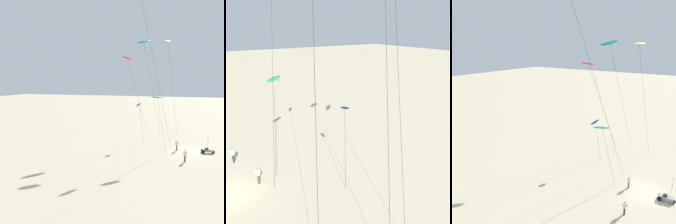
{
  "view_description": "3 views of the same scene",
  "coord_description": "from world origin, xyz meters",
  "views": [
    {
      "loc": [
        -38.04,
        2.22,
        11.32
      ],
      "look_at": [
        0.26,
        13.53,
        5.84
      ],
      "focal_mm": 36.58,
      "sensor_mm": 36.0,
      "label": 1
    },
    {
      "loc": [
        19.12,
        -1.84,
        13.58
      ],
      "look_at": [
        -2.39,
        12.16,
        4.41
      ],
      "focal_mm": 38.92,
      "sensor_mm": 36.0,
      "label": 2
    },
    {
      "loc": [
        -26.73,
        -4.76,
        18.37
      ],
      "look_at": [
        -1.97,
        11.64,
        9.51
      ],
      "focal_mm": 35.83,
      "sensor_mm": 36.0,
      "label": 3
    }
  ],
  "objects": [
    {
      "name": "kite_flyer_middle",
      "position": [
        -5.51,
        1.11,
        0.89
      ],
      "size": [
        0.7,
        0.71,
        1.67
      ],
      "color": "#33333D",
      "rests_on": "ground"
    },
    {
      "name": "beach_buggy",
      "position": [
        -0.4,
        -2.36,
        0.43
      ],
      "size": [
        1.04,
        2.06,
        0.82
      ],
      "color": "gray",
      "rests_on": "ground"
    },
    {
      "name": "kite_red",
      "position": [
        5.48,
        11.9,
        15.44
      ],
      "size": [
        6.94,
        4.38,
        16.0
      ],
      "color": "red",
      "rests_on": "ground"
    },
    {
      "name": "kite_navy",
      "position": [
        3.15,
        9.24,
        6.93
      ],
      "size": [
        2.32,
        1.27,
        7.34
      ],
      "color": "navy",
      "rests_on": "ground"
    },
    {
      "name": "kite_yellow",
      "position": [
        6.93,
        4.57,
        18.26
      ],
      "size": [
        5.23,
        3.09,
        18.88
      ],
      "color": "yellow",
      "rests_on": "ground"
    },
    {
      "name": "ground_plane",
      "position": [
        0.0,
        0.0,
        0.0
      ],
      "size": [
        260.0,
        260.0,
        0.0
      ],
      "primitive_type": "plane",
      "color": "beige"
    },
    {
      "name": "marker_flag",
      "position": [
        2.08,
        -2.68,
        1.49
      ],
      "size": [
        0.56,
        0.05,
        2.1
      ],
      "color": "gray",
      "rests_on": "ground"
    },
    {
      "name": "kite_flyer_nearest",
      "position": [
        -0.42,
        2.3,
        0.89
      ],
      "size": [
        0.57,
        0.6,
        1.67
      ],
      "color": "#4C4738",
      "rests_on": "ground"
    },
    {
      "name": "kite_green",
      "position": [
        -3.06,
        5.36,
        8.77
      ],
      "size": [
        3.29,
        2.37,
        9.07
      ],
      "color": "green",
      "rests_on": "ground"
    },
    {
      "name": "kite_teal",
      "position": [
        7.03,
        9.1,
        18.7
      ],
      "size": [
        7.25,
        4.58,
        19.5
      ],
      "color": "teal",
      "rests_on": "ground"
    }
  ]
}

